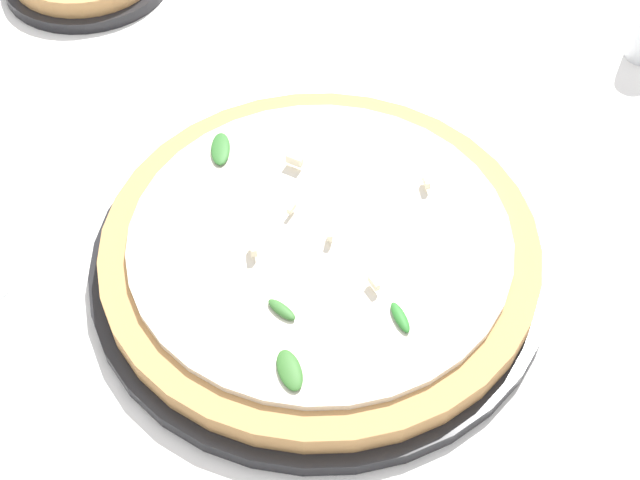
% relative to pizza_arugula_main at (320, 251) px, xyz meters
% --- Properties ---
extents(ground_plane, '(6.00, 6.00, 0.00)m').
position_rel_pizza_arugula_main_xyz_m(ground_plane, '(0.04, -0.03, -0.02)').
color(ground_plane, white).
extents(pizza_arugula_main, '(0.36, 0.36, 0.05)m').
position_rel_pizza_arugula_main_xyz_m(pizza_arugula_main, '(0.00, 0.00, 0.00)').
color(pizza_arugula_main, black).
rests_on(pizza_arugula_main, ground_plane).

